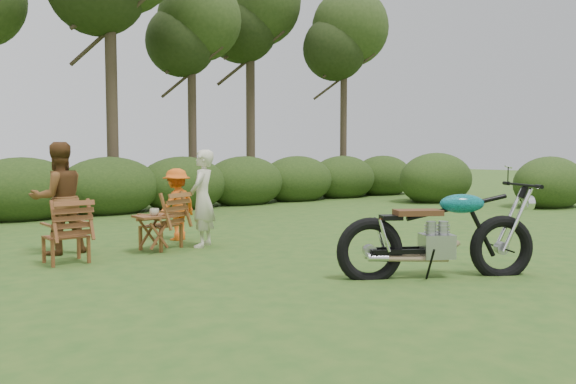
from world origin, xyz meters
TOP-DOWN VIEW (x-y plane):
  - ground at (0.00, 0.00)m, footprint 80.00×80.00m
  - tree_line at (0.50, 9.74)m, footprint 22.52×11.62m
  - motorcycle at (0.29, -0.34)m, footprint 2.41×1.95m
  - lawn_chair_right at (-1.37, 3.53)m, footprint 0.79×0.79m
  - lawn_chair_left at (-2.86, 3.33)m, footprint 0.59×0.59m
  - side_table at (-1.58, 3.34)m, footprint 0.54×0.46m
  - cup at (-1.59, 3.29)m, footprint 0.15×0.15m
  - adult_a at (-0.76, 3.30)m, footprint 0.66×0.64m
  - adult_b at (-2.71, 4.09)m, footprint 0.82×0.65m
  - child at (-0.75, 4.18)m, footprint 0.89×0.67m

SIDE VIEW (x-z plane):
  - ground at x=0.00m, z-range 0.00..0.00m
  - motorcycle at x=0.29m, z-range -0.66..0.66m
  - lawn_chair_right at x=-1.37m, z-range -0.44..0.44m
  - lawn_chair_left at x=-2.86m, z-range -0.43..0.43m
  - adult_a at x=-0.76m, z-range -0.76..0.76m
  - adult_b at x=-2.71m, z-range -0.82..0.82m
  - child at x=-0.75m, z-range -0.61..0.61m
  - side_table at x=-1.58m, z-range 0.00..0.55m
  - cup at x=-1.59m, z-range 0.55..0.66m
  - tree_line at x=0.50m, z-range -0.26..7.88m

